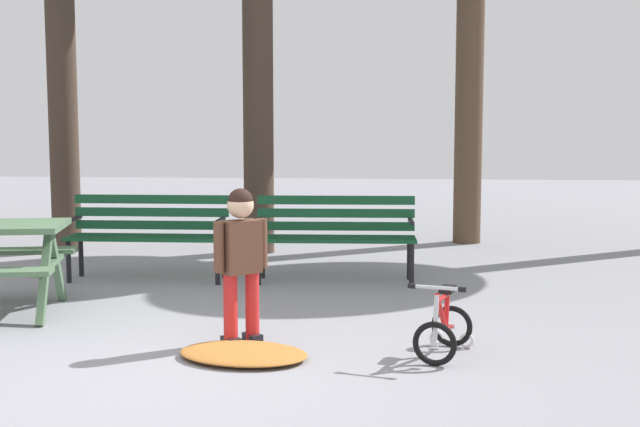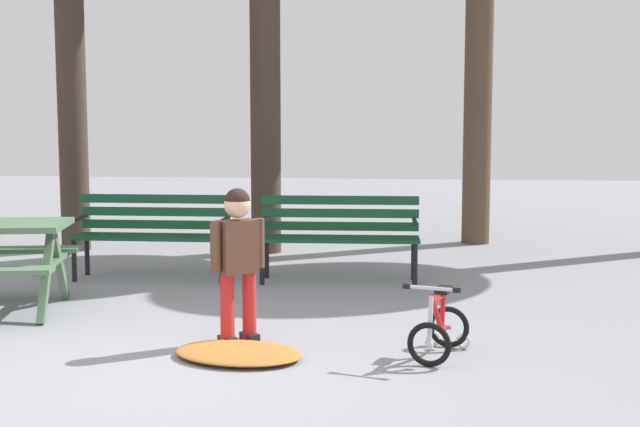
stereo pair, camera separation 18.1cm
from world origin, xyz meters
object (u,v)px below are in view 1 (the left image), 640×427
at_px(park_bench_far_left, 149,229).
at_px(kids_bicycle, 444,327).
at_px(park_bench_left, 335,231).
at_px(child_standing, 241,252).

relative_size(park_bench_far_left, kids_bicycle, 2.58).
height_order(park_bench_left, kids_bicycle, park_bench_left).
height_order(park_bench_far_left, park_bench_left, same).
relative_size(park_bench_left, child_standing, 1.42).
bearing_deg(park_bench_left, child_standing, -101.88).
bearing_deg(park_bench_left, park_bench_far_left, -178.14).
distance_m(child_standing, kids_bicycle, 1.54).
bearing_deg(park_bench_left, kids_bicycle, -70.97).
xyz_separation_m(child_standing, kids_bicycle, (1.45, -0.21, -0.47)).
height_order(child_standing, kids_bicycle, child_standing).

